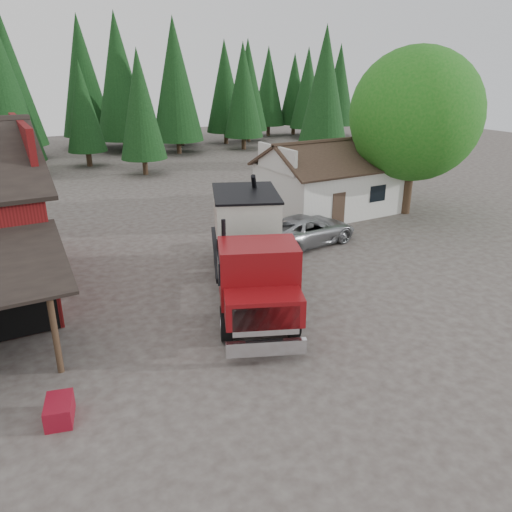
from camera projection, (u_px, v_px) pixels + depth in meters
ground at (249, 356)px, 16.60m from camera, size 120.00×120.00×0.00m
farmhouse at (329, 185)px, 32.50m from camera, size 8.60×6.42×4.65m
deciduous_tree at (415, 119)px, 30.34m from camera, size 8.00×8.00×10.20m
conifer_backdrop at (52, 159)px, 50.77m from camera, size 76.00×16.00×16.00m
near_pine_b at (140, 105)px, 41.62m from camera, size 3.96×3.96×10.40m
near_pine_c at (325, 89)px, 45.30m from camera, size 4.84×4.84×12.40m
near_pine_d at (1, 86)px, 39.77m from camera, size 5.28×5.28×13.40m
feed_truck at (250, 247)px, 20.13m from camera, size 6.51×10.55×4.65m
silver_car at (307, 230)px, 26.64m from camera, size 5.92×3.22×1.57m
equip_box at (59, 410)px, 13.53m from camera, size 0.95×1.24×0.60m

